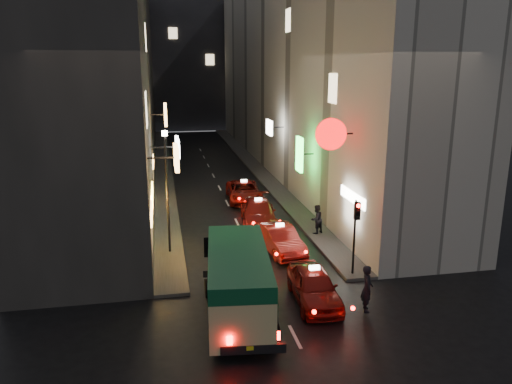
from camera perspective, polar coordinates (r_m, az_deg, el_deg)
building_left at (r=45.63m, az=-15.89°, el=13.31°), size 7.62×52.00×18.00m
building_right at (r=47.16m, az=4.44°, el=13.83°), size 7.92×52.00×18.00m
building_far at (r=77.63m, az=-7.99°, el=15.47°), size 30.00×10.00×22.00m
sidewalk_left at (r=46.47m, az=-10.53°, el=2.52°), size 1.50×52.00×0.15m
sidewalk_right at (r=47.27m, az=-0.17°, el=2.97°), size 1.50×52.00×0.15m
minibus at (r=19.14m, az=-2.06°, el=-9.64°), size 2.87×6.53×2.72m
taxi_near at (r=20.83m, az=6.64°, el=-10.32°), size 2.41×5.33×1.83m
taxi_second at (r=25.92m, az=2.73°, el=-5.18°), size 2.77×5.35×1.80m
taxi_third at (r=30.33m, az=0.27°, el=-2.12°), size 2.83×5.61×1.88m
taxi_far at (r=35.42m, az=-1.37°, el=0.25°), size 2.35×5.19×1.79m
pedestrian_crossing at (r=20.41m, az=12.60°, el=-10.38°), size 0.61×0.79×2.15m
pedestrian_sidewalk at (r=28.41m, az=6.93°, el=-2.89°), size 0.84×0.73×1.88m
traffic_light at (r=22.73m, az=11.38°, el=-3.34°), size 0.26×0.43×3.50m
lamp_post at (r=25.18m, az=-10.15°, el=0.92°), size 0.28×0.28×6.22m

